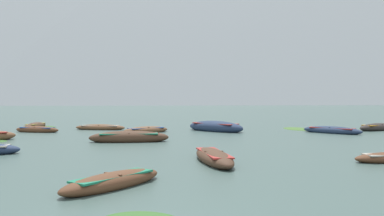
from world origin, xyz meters
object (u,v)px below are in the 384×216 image
rowboat_1 (332,130)px  rowboat_11 (113,181)px  rowboat_8 (35,126)px  rowboat_9 (146,130)px  rowboat_7 (37,130)px  rowboat_3 (214,157)px  rowboat_0 (378,128)px  rowboat_6 (129,137)px  ferry_0 (208,100)px  rowboat_2 (215,127)px  rowboat_4 (100,127)px

rowboat_1 → rowboat_11: size_ratio=1.11×
rowboat_8 → rowboat_9: 9.39m
rowboat_11 → rowboat_7: bearing=118.0°
rowboat_3 → rowboat_0: bearing=50.6°
rowboat_0 → rowboat_3: bearing=-129.4°
rowboat_1 → rowboat_11: (-10.48, -15.98, -0.02)m
rowboat_3 → rowboat_6: 7.76m
rowboat_1 → rowboat_7: bearing=179.5°
rowboat_7 → ferry_0: 176.68m
rowboat_3 → rowboat_9: bearing=109.1°
rowboat_6 → ferry_0: bearing=88.2°
rowboat_2 → rowboat_8: (-13.20, 2.29, -0.10)m
rowboat_4 → rowboat_11: 18.94m
rowboat_9 → ferry_0: ferry_0 is taller
rowboat_6 → rowboat_7: (-7.05, 5.48, -0.06)m
rowboat_3 → rowboat_6: bearing=123.0°
rowboat_0 → rowboat_2: (-11.18, -0.98, 0.07)m
rowboat_11 → ferry_0: size_ratio=0.38×
rowboat_2 → rowboat_9: 4.69m
rowboat_1 → rowboat_8: rowboat_1 is taller
rowboat_2 → rowboat_11: 17.57m
rowboat_1 → rowboat_2: 7.49m
rowboat_0 → rowboat_1: size_ratio=0.96×
rowboat_7 → rowboat_3: bearing=-46.7°
rowboat_1 → ferry_0: (-6.36, 176.39, 0.28)m
rowboat_7 → rowboat_11: (8.58, -16.14, -0.00)m
ferry_0 → rowboat_8: bearing=-94.7°
rowboat_6 → rowboat_4: bearing=114.2°
rowboat_6 → rowboat_3: bearing=-57.0°
rowboat_1 → rowboat_2: bearing=169.9°
rowboat_4 → rowboat_8: (-5.14, 1.30, 0.01)m
rowboat_2 → rowboat_9: bearing=-164.4°
rowboat_9 → rowboat_11: bearing=-85.0°
rowboat_7 → rowboat_9: (7.17, -0.11, -0.00)m
rowboat_6 → rowboat_7: 8.93m
rowboat_3 → rowboat_2: bearing=88.2°
rowboat_9 → rowboat_3: bearing=-70.9°
rowboat_8 → rowboat_11: rowboat_8 is taller
rowboat_9 → rowboat_11: 16.10m
rowboat_2 → rowboat_4: 8.12m
rowboat_7 → rowboat_8: bearing=113.8°
rowboat_1 → rowboat_9: (-11.88, 0.05, -0.02)m
rowboat_8 → ferry_0: size_ratio=0.38×
rowboat_9 → rowboat_11: size_ratio=0.99×
rowboat_7 → rowboat_4: bearing=30.6°
rowboat_4 → ferry_0: 174.32m
rowboat_7 → rowboat_11: rowboat_7 is taller
rowboat_3 → rowboat_7: 16.46m
rowboat_0 → rowboat_4: size_ratio=0.95×
rowboat_9 → rowboat_11: rowboat_9 is taller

